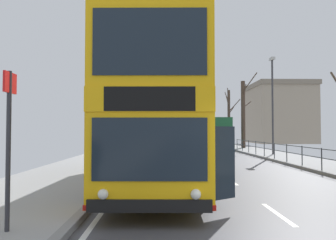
% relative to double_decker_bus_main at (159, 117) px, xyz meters
% --- Properties ---
extents(double_decker_bus_main, '(3.18, 11.30, 4.49)m').
position_rel_double_decker_bus_main_xyz_m(double_decker_bus_main, '(0.00, 0.00, 0.00)').
color(double_decker_bus_main, '#F4B20F').
rests_on(double_decker_bus_main, ground).
extents(background_bus_far_lane, '(2.66, 10.69, 3.15)m').
position_rel_double_decker_bus_main_xyz_m(background_bus_far_lane, '(5.47, 23.57, -0.63)').
color(background_bus_far_lane, '#19512D').
rests_on(background_bus_far_lane, ground).
extents(pedestrian_railing_far_kerb, '(0.05, 27.78, 0.97)m').
position_rel_double_decker_bus_main_xyz_m(pedestrian_railing_far_kerb, '(7.11, 4.45, -1.55)').
color(pedestrian_railing_far_kerb, '#2D3338').
rests_on(pedestrian_railing_far_kerb, ground).
extents(bus_stop_sign_near, '(0.08, 0.44, 2.75)m').
position_rel_double_decker_bus_main_xyz_m(bus_stop_sign_near, '(-2.57, -6.01, -0.52)').
color(bus_stop_sign_near, '#2D2D33').
rests_on(bus_stop_sign_near, ground).
extents(street_lamp_far_side, '(0.28, 0.60, 7.22)m').
position_rel_double_decker_bus_main_xyz_m(street_lamp_far_side, '(8.37, 12.25, 2.01)').
color(street_lamp_far_side, '#38383D').
rests_on(street_lamp_far_side, ground).
extents(bare_tree_far_00, '(2.06, 3.03, 7.40)m').
position_rel_double_decker_bus_main_xyz_m(bare_tree_far_00, '(8.77, 29.68, 1.50)').
color(bare_tree_far_00, '#423328').
rests_on(bare_tree_far_00, ground).
extents(bare_tree_far_01, '(1.52, 2.15, 7.68)m').
position_rel_double_decker_bus_main_xyz_m(bare_tree_far_01, '(8.54, 21.53, 1.36)').
color(bare_tree_far_01, '#423328').
rests_on(bare_tree_far_01, ground).
extents(background_building_00, '(8.75, 11.62, 9.30)m').
position_rel_double_decker_bus_main_xyz_m(background_building_00, '(18.67, 39.70, 2.33)').
color(background_building_00, gray).
rests_on(background_building_00, ground).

